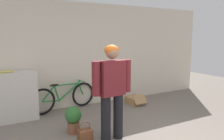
# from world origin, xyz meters

# --- Properties ---
(wall_back) EXTENTS (8.00, 0.07, 2.60)m
(wall_back) POSITION_xyz_m (0.00, 2.99, 1.30)
(wall_back) COLOR beige
(wall_back) RESTS_ON ground_plane
(side_shelf) EXTENTS (0.88, 0.51, 1.02)m
(side_shelf) POSITION_xyz_m (-1.52, 2.69, 0.51)
(side_shelf) COLOR beige
(side_shelf) RESTS_ON ground_plane
(person) EXTENTS (0.71, 0.25, 1.62)m
(person) POSITION_xyz_m (-0.15, 0.90, 0.92)
(person) COLOR black
(person) RESTS_ON ground_plane
(bicycle) EXTENTS (1.65, 0.47, 0.68)m
(bicycle) POSITION_xyz_m (-0.44, 2.79, 0.33)
(bicycle) COLOR black
(bicycle) RESTS_ON ground_plane
(banana) EXTENTS (0.33, 0.09, 0.04)m
(banana) POSITION_xyz_m (-1.66, 2.64, 1.05)
(banana) COLOR #EAD64C
(banana) RESTS_ON side_shelf
(handbag) EXTENTS (0.24, 0.16, 0.33)m
(handbag) POSITION_xyz_m (-0.57, 1.08, 0.10)
(handbag) COLOR brown
(handbag) RESTS_ON ground_plane
(cardboard_box) EXTENTS (0.37, 0.55, 0.27)m
(cardboard_box) POSITION_xyz_m (1.36, 2.42, 0.09)
(cardboard_box) COLOR #A87F51
(cardboard_box) RESTS_ON ground_plane
(potted_plant) EXTENTS (0.30, 0.30, 0.50)m
(potted_plant) POSITION_xyz_m (-0.65, 1.45, 0.28)
(potted_plant) COLOR brown
(potted_plant) RESTS_ON ground_plane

